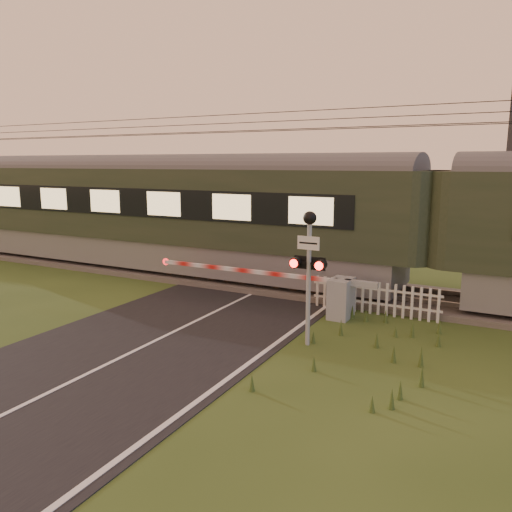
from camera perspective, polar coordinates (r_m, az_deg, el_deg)
The scene contains 9 objects.
ground at distance 13.05m, azimuth -10.80°, elevation -9.28°, with size 160.00×160.00×0.00m, color #2F451A.
road at distance 12.86m, azimuth -11.39°, elevation -9.55°, with size 6.00×140.00×0.03m.
track_bed at distance 18.33m, azimuth 1.90°, elevation -3.05°, with size 140.00×3.40×0.39m.
overhead_wires at distance 17.86m, azimuth 2.02°, elevation 14.88°, with size 120.00×0.62×0.62m.
train at distance 16.30m, azimuth 19.89°, elevation 3.21°, with size 47.03×3.24×4.39m.
boom_gate at distance 14.62m, azimuth 8.35°, elevation -4.35°, with size 7.40×0.89×1.18m.
crossing_signal at distance 11.90m, azimuth 6.08°, elevation 0.19°, with size 0.84×0.35×3.28m.
picket_fence at distance 15.08m, azimuth 13.41°, elevation -4.69°, with size 3.80×0.08×0.97m.
catenary_mast at distance 18.28m, azimuth 26.88°, elevation 8.39°, with size 0.25×2.47×7.81m.
Camera 1 is at (7.73, -9.54, 4.41)m, focal length 35.00 mm.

